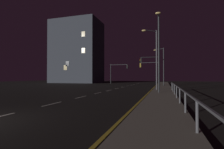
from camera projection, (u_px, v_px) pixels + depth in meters
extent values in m
plane|color=black|center=(110.00, 90.00, 23.20)|extent=(112.00, 112.00, 0.00)
cube|color=gray|center=(163.00, 91.00, 21.15)|extent=(2.57, 77.00, 0.14)
cube|color=silver|center=(53.00, 104.00, 11.27)|extent=(0.14, 2.00, 0.01)
cube|color=silver|center=(81.00, 97.00, 15.09)|extent=(0.14, 2.00, 0.01)
cube|color=silver|center=(98.00, 93.00, 18.91)|extent=(0.14, 2.00, 0.01)
cube|color=silver|center=(109.00, 90.00, 22.73)|extent=(0.14, 2.00, 0.01)
cube|color=silver|center=(117.00, 88.00, 26.55)|extent=(0.14, 2.00, 0.01)
cube|color=silver|center=(123.00, 87.00, 30.36)|extent=(0.14, 2.00, 0.01)
cube|color=silver|center=(128.00, 86.00, 34.18)|extent=(0.14, 2.00, 0.01)
cube|color=silver|center=(131.00, 85.00, 38.00)|extent=(0.14, 2.00, 0.01)
cube|color=silver|center=(134.00, 84.00, 41.82)|extent=(0.14, 2.00, 0.01)
cube|color=silver|center=(137.00, 84.00, 45.64)|extent=(0.14, 2.00, 0.01)
cube|color=silver|center=(139.00, 83.00, 49.46)|extent=(0.14, 2.00, 0.01)
cube|color=gold|center=(153.00, 89.00, 26.38)|extent=(0.14, 53.00, 0.01)
cylinder|color=#2D3033|center=(159.00, 73.00, 36.47)|extent=(0.16, 0.16, 5.12)
cylinder|color=#38383D|center=(149.00, 63.00, 37.31)|extent=(3.97, 0.57, 0.11)
cube|color=olive|center=(141.00, 65.00, 38.11)|extent=(0.32, 0.37, 0.95)
sphere|color=black|center=(140.00, 64.00, 38.18)|extent=(0.20, 0.20, 0.20)
sphere|color=orange|center=(140.00, 65.00, 38.18)|extent=(0.20, 0.20, 0.20)
sphere|color=black|center=(140.00, 67.00, 38.17)|extent=(0.20, 0.20, 0.20)
cylinder|color=#2D3033|center=(111.00, 74.00, 44.03)|extent=(0.16, 0.16, 5.25)
cylinder|color=#4C4C51|center=(119.00, 65.00, 43.50)|extent=(4.35, 0.27, 0.11)
cube|color=black|center=(127.00, 67.00, 42.92)|extent=(0.29, 0.35, 0.95)
sphere|color=black|center=(128.00, 65.00, 42.89)|extent=(0.20, 0.20, 0.20)
sphere|color=orange|center=(128.00, 67.00, 42.88)|extent=(0.20, 0.20, 0.20)
sphere|color=black|center=(128.00, 68.00, 42.88)|extent=(0.20, 0.20, 0.20)
cylinder|color=#38383D|center=(159.00, 71.00, 31.90)|extent=(0.16, 0.16, 5.73)
cylinder|color=#2D3033|center=(150.00, 57.00, 32.27)|extent=(3.41, 0.47, 0.11)
cube|color=black|center=(141.00, 60.00, 32.60)|extent=(0.31, 0.37, 0.95)
sphere|color=black|center=(140.00, 59.00, 32.63)|extent=(0.20, 0.20, 0.20)
sphere|color=orange|center=(140.00, 60.00, 32.63)|extent=(0.20, 0.20, 0.20)
sphere|color=black|center=(140.00, 62.00, 32.62)|extent=(0.20, 0.20, 0.20)
cylinder|color=#2D3033|center=(164.00, 67.00, 33.32)|extent=(0.18, 0.18, 7.47)
cylinder|color=#2D3033|center=(159.00, 49.00, 34.05)|extent=(1.75, 0.97, 0.10)
ellipsoid|color=#F9D172|center=(155.00, 50.00, 34.72)|extent=(0.56, 0.36, 0.24)
cylinder|color=#2D3033|center=(159.00, 54.00, 18.35)|extent=(0.18, 0.18, 8.43)
cylinder|color=#4C4C51|center=(158.00, 14.00, 17.81)|extent=(0.12, 1.27, 0.10)
ellipsoid|color=#F9D172|center=(158.00, 13.00, 17.20)|extent=(0.56, 0.36, 0.24)
cylinder|color=#4C4C51|center=(157.00, 60.00, 21.95)|extent=(0.18, 0.18, 7.75)
cylinder|color=#4C4C51|center=(150.00, 31.00, 21.59)|extent=(1.54, 1.41, 0.10)
ellipsoid|color=#F9D172|center=(144.00, 31.00, 21.17)|extent=(0.56, 0.36, 0.24)
cylinder|color=#59595E|center=(197.00, 117.00, 5.01)|extent=(0.09, 0.09, 0.95)
cylinder|color=#59595E|center=(185.00, 102.00, 7.82)|extent=(0.09, 0.09, 0.95)
cylinder|color=#59595E|center=(180.00, 96.00, 10.64)|extent=(0.09, 0.09, 0.95)
cylinder|color=#59595E|center=(177.00, 92.00, 13.45)|extent=(0.09, 0.09, 0.95)
cylinder|color=#59595E|center=(174.00, 89.00, 16.26)|extent=(0.09, 0.09, 0.95)
cylinder|color=#59595E|center=(173.00, 88.00, 19.07)|extent=(0.09, 0.09, 0.95)
cylinder|color=#59595E|center=(172.00, 86.00, 21.89)|extent=(0.09, 0.09, 0.95)
cube|color=slate|center=(178.00, 87.00, 12.05)|extent=(0.06, 20.62, 0.06)
cube|color=#3D424C|center=(77.00, 52.00, 54.91)|extent=(15.23, 10.07, 19.86)
cube|color=#EACC7A|center=(83.00, 50.00, 48.63)|extent=(1.10, 0.06, 1.50)
cube|color=#EACC7A|center=(83.00, 34.00, 48.71)|extent=(1.10, 0.06, 1.50)
cube|color=black|center=(67.00, 64.00, 50.13)|extent=(1.10, 0.06, 1.50)
cube|color=#EACC7A|center=(65.00, 68.00, 50.31)|extent=(1.10, 0.06, 1.50)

